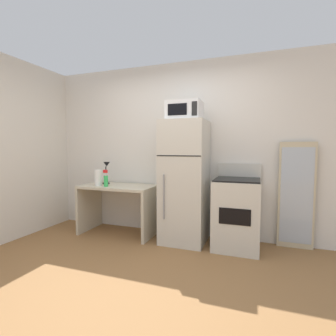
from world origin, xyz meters
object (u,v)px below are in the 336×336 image
paper_towel_roll (98,178)px  microwave (184,111)px  spray_bottle (106,180)px  refrigerator (185,182)px  oven_range (237,213)px  leaning_mirror (296,196)px  desk_lamp (106,169)px  desk (119,200)px

paper_towel_roll → microwave: bearing=5.5°
spray_bottle → paper_towel_roll: size_ratio=1.04×
spray_bottle → refrigerator: 1.18m
oven_range → leaning_mirror: bearing=19.3°
refrigerator → leaning_mirror: 1.47m
desk_lamp → oven_range: 2.08m
desk_lamp → leaning_mirror: bearing=4.4°
desk_lamp → microwave: (1.30, -0.06, 0.83)m
refrigerator → desk: bearing=-179.2°
desk → spray_bottle: 0.39m
leaning_mirror → spray_bottle: bearing=-170.3°
refrigerator → leaning_mirror: size_ratio=1.21×
desk_lamp → paper_towel_roll: size_ratio=1.47×
desk → refrigerator: (1.05, 0.01, 0.33)m
desk_lamp → leaning_mirror: (2.74, 0.21, -0.29)m
leaning_mirror → microwave: bearing=-169.1°
paper_towel_roll → refrigerator: bearing=6.4°
paper_towel_roll → desk_lamp: bearing=82.8°
microwave → leaning_mirror: bearing=10.9°
oven_range → paper_towel_roll: bearing=-175.8°
desk → paper_towel_roll: bearing=-154.0°
oven_range → desk: bearing=-179.5°
desk → oven_range: oven_range is taller
leaning_mirror → paper_towel_roll: bearing=-171.7°
oven_range → desk_lamp: bearing=178.8°
spray_bottle → desk_lamp: bearing=120.9°
microwave → paper_towel_roll: bearing=-174.5°
paper_towel_roll → oven_range: size_ratio=0.22×
desk → desk_lamp: (-0.25, 0.06, 0.47)m
spray_bottle → oven_range: 1.92m
spray_bottle → microwave: size_ratio=0.54×
oven_range → leaning_mirror: leaning_mirror is taller
oven_range → refrigerator: bearing=-180.0°
spray_bottle → paper_towel_roll: bearing=166.1°
desk_lamp → spray_bottle: desk_lamp is taller
desk → microwave: (1.05, -0.01, 1.30)m
desk_lamp → spray_bottle: size_ratio=1.42×
desk_lamp → spray_bottle: bearing=-59.1°
desk → leaning_mirror: size_ratio=0.81×
desk_lamp → microwave: 1.54m
paper_towel_roll → microwave: microwave is taller
desk_lamp → leaning_mirror: size_ratio=0.25×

